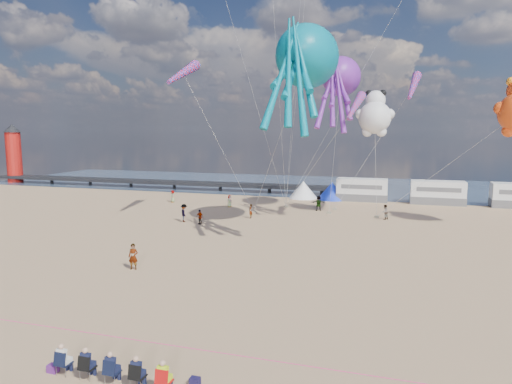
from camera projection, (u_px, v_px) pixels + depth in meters
name	position (u px, v px, depth m)	size (l,w,h in m)	color
ground	(199.00, 303.00, 25.30)	(120.00, 120.00, 0.00)	tan
water	(332.00, 186.00, 77.41)	(120.00, 120.00, 0.00)	#324661
pier	(152.00, 182.00, 74.94)	(60.00, 3.00, 0.50)	black
lighthouse	(14.00, 157.00, 82.54)	(2.60, 2.60, 9.00)	#A5140F
motorhome_0	(362.00, 190.00, 61.26)	(6.60, 2.50, 3.00)	silver
motorhome_1	(438.00, 193.00, 58.52)	(6.60, 2.50, 3.00)	silver
tent_white	(303.00, 190.00, 63.61)	(4.00, 4.00, 2.40)	white
tent_blue	(332.00, 191.00, 62.46)	(4.00, 4.00, 2.40)	#1933CC
spectator_row	(113.00, 367.00, 17.27)	(6.10, 0.90, 1.30)	black
cooler_purple	(53.00, 368.00, 18.08)	(0.40, 0.30, 0.32)	#571E71
cooler_navy	(195.00, 381.00, 17.17)	(0.38, 0.28, 0.30)	#171239
rope_line	(154.00, 343.00, 20.55)	(0.03, 0.03, 34.00)	#F2338C
standing_person	(133.00, 257.00, 31.24)	(0.66, 0.43, 1.81)	tan
beachgoer_0	(173.00, 196.00, 60.03)	(0.58, 0.38, 1.59)	#7F6659
beachgoer_1	(385.00, 212.00, 48.56)	(0.79, 0.51, 1.61)	#7F6659
beachgoer_2	(184.00, 213.00, 47.31)	(0.91, 0.71, 1.87)	#7F6659
beachgoer_3	(200.00, 217.00, 46.21)	(0.96, 0.55, 1.49)	#7F6659
beachgoer_4	(319.00, 203.00, 53.90)	(1.05, 0.44, 1.80)	#7F6659
beachgoer_5	(251.00, 211.00, 49.33)	(1.41, 0.45, 1.52)	#7F6659
beachgoer_6	(230.00, 201.00, 56.42)	(0.55, 0.36, 1.49)	#7F6659
sandbag_a	(254.00, 212.00, 52.36)	(0.50, 0.35, 0.22)	gray
sandbag_b	(329.00, 213.00, 51.93)	(0.50, 0.35, 0.22)	gray
sandbag_c	(377.00, 217.00, 49.72)	(0.50, 0.35, 0.22)	gray
sandbag_d	(335.00, 209.00, 54.26)	(0.50, 0.35, 0.22)	gray
sandbag_e	(286.00, 207.00, 56.12)	(0.50, 0.35, 0.22)	gray
kite_octopus_teal	(307.00, 57.00, 39.76)	(4.51, 10.52, 12.02)	#027288
kite_octopus_purple	(341.00, 76.00, 49.09)	(3.97, 9.25, 10.58)	#75269B
kite_panda	(375.00, 118.00, 47.43)	(4.08, 3.84, 5.76)	silver
windsock_left	(183.00, 73.00, 45.35)	(1.10, 7.07, 7.07)	red
windsock_mid	(413.00, 86.00, 48.27)	(1.00, 6.83, 6.83)	red
windsock_right	(355.00, 106.00, 44.23)	(0.90, 5.16, 5.16)	red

